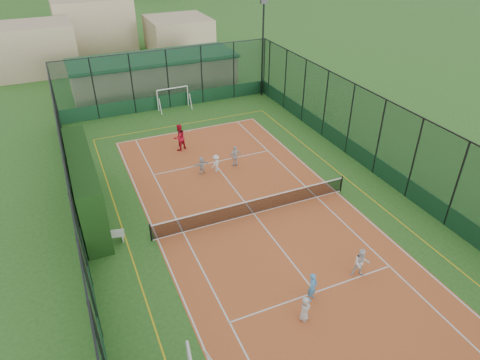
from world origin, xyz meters
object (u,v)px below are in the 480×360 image
object	(u,v)px
white_bench	(108,236)
child_near_mid	(313,287)
floodlight_ne	(263,50)
child_near_left	(305,309)
child_near_right	(361,263)
coach	(179,137)
futsal_goal_far	(173,98)
child_far_right	(235,156)
child_far_left	(216,163)
child_far_back	(202,165)
clubhouse	(155,73)

from	to	relation	value
white_bench	child_near_mid	size ratio (longest dim) A/B	1.12
white_bench	floodlight_ne	bearing A→B (deg)	55.23
child_near_left	child_near_right	size ratio (longest dim) A/B	0.79
child_near_left	coach	bearing A→B (deg)	62.54
futsal_goal_far	coach	distance (m)	7.86
child_far_right	coach	bearing A→B (deg)	-56.93
child_near_mid	child_far_left	size ratio (longest dim) A/B	1.17
child_near_left	child_far_right	bearing A→B (deg)	50.97
child_far_right	child_far_back	xyz separation A→B (m)	(-2.35, -0.03, -0.14)
white_bench	futsal_goal_far	bearing A→B (deg)	74.56
child_near_right	child_far_back	xyz separation A→B (m)	(-3.59, 11.66, -0.18)
child_near_mid	coach	xyz separation A→B (m)	(-1.16, 15.71, 0.26)
clubhouse	child_far_back	bearing A→B (deg)	-94.06
child_near_left	coach	size ratio (longest dim) A/B	0.62
child_near_right	child_far_right	size ratio (longest dim) A/B	1.05
futsal_goal_far	child_far_back	bearing A→B (deg)	-98.99
child_near_right	child_far_right	xyz separation A→B (m)	(-1.24, 11.69, -0.03)
white_bench	child_far_right	world-z (taller)	child_far_right
futsal_goal_far	child_far_right	distance (m)	11.41
clubhouse	child_near_mid	xyz separation A→B (m)	(-0.36, -28.63, -0.86)
child_near_left	child_far_back	size ratio (longest dim) A/B	1.03
clubhouse	child_far_left	distance (m)	16.85
clubhouse	child_near_mid	distance (m)	28.65
child_near_left	child_near_mid	world-z (taller)	child_near_mid
child_far_left	clubhouse	bearing A→B (deg)	-121.95
futsal_goal_far	child_near_left	world-z (taller)	futsal_goal_far
futsal_goal_far	child_near_mid	bearing A→B (deg)	-93.39
white_bench	child_far_back	bearing A→B (deg)	46.08
white_bench	child_far_back	world-z (taller)	child_far_back
white_bench	child_far_right	size ratio (longest dim) A/B	1.09
clubhouse	child_near_left	size ratio (longest dim) A/B	12.71
clubhouse	child_far_left	bearing A→B (deg)	-90.92
floodlight_ne	white_bench	world-z (taller)	floodlight_ne
white_bench	child_near_left	xyz separation A→B (m)	(6.57, -8.20, 0.16)
clubhouse	coach	world-z (taller)	clubhouse
child_near_left	child_far_left	xyz separation A→B (m)	(0.96, 12.64, 0.01)
floodlight_ne	child_near_left	distance (m)	26.22
child_far_back	child_far_left	bearing A→B (deg)	158.77
child_far_left	child_far_back	bearing A→B (deg)	-41.91
floodlight_ne	child_near_mid	size ratio (longest dim) A/B	5.85
futsal_goal_far	child_near_mid	world-z (taller)	futsal_goal_far
clubhouse	child_near_right	xyz separation A→B (m)	(2.41, -28.31, -0.81)
child_near_mid	coach	bearing A→B (deg)	60.35
coach	child_near_mid	bearing A→B (deg)	71.56
child_far_left	coach	size ratio (longest dim) A/B	0.63
child_near_right	child_far_left	distance (m)	11.80
clubhouse	coach	bearing A→B (deg)	-96.70
clubhouse	child_near_right	world-z (taller)	clubhouse
futsal_goal_far	child_far_back	xyz separation A→B (m)	(-1.41, -11.40, -0.31)
child_far_back	white_bench	bearing A→B (deg)	24.55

